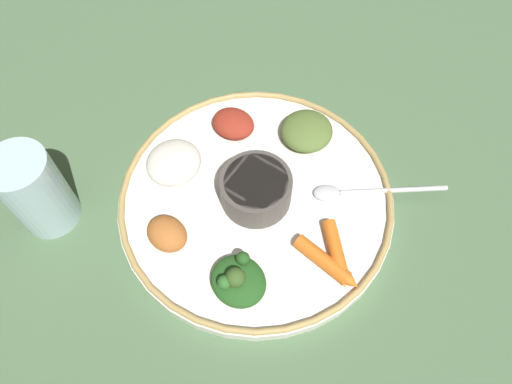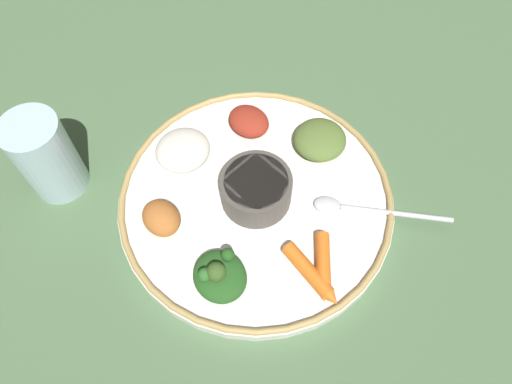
{
  "view_description": "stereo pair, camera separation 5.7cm",
  "coord_description": "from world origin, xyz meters",
  "px_view_note": "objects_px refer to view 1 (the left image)",
  "views": [
    {
      "loc": [
        0.17,
        0.25,
        0.55
      ],
      "look_at": [
        0.0,
        0.0,
        0.03
      ],
      "focal_mm": 33.75,
      "sensor_mm": 36.0,
      "label": 1
    },
    {
      "loc": [
        0.12,
        0.28,
        0.55
      ],
      "look_at": [
        0.0,
        0.0,
        0.03
      ],
      "focal_mm": 33.75,
      "sensor_mm": 36.0,
      "label": 2
    }
  ],
  "objects_px": {
    "center_bowl": "(256,189)",
    "carrot_outer": "(336,253)",
    "greens_pile": "(238,280)",
    "drinking_glass": "(38,195)",
    "carrot_near_spoon": "(326,263)",
    "spoon": "(359,192)"
  },
  "relations": [
    {
      "from": "greens_pile",
      "to": "carrot_near_spoon",
      "type": "height_order",
      "value": "greens_pile"
    },
    {
      "from": "drinking_glass",
      "to": "center_bowl",
      "type": "bearing_deg",
      "value": 149.69
    },
    {
      "from": "center_bowl",
      "to": "carrot_near_spoon",
      "type": "bearing_deg",
      "value": 98.46
    },
    {
      "from": "drinking_glass",
      "to": "carrot_near_spoon",
      "type": "bearing_deg",
      "value": 133.95
    },
    {
      "from": "center_bowl",
      "to": "drinking_glass",
      "type": "bearing_deg",
      "value": -30.31
    },
    {
      "from": "greens_pile",
      "to": "drinking_glass",
      "type": "height_order",
      "value": "drinking_glass"
    },
    {
      "from": "carrot_near_spoon",
      "to": "carrot_outer",
      "type": "bearing_deg",
      "value": -168.8
    },
    {
      "from": "carrot_outer",
      "to": "center_bowl",
      "type": "bearing_deg",
      "value": -73.24
    },
    {
      "from": "drinking_glass",
      "to": "spoon",
      "type": "bearing_deg",
      "value": 149.64
    },
    {
      "from": "spoon",
      "to": "drinking_glass",
      "type": "xyz_separation_m",
      "value": [
        0.34,
        -0.2,
        0.03
      ]
    },
    {
      "from": "carrot_outer",
      "to": "drinking_glass",
      "type": "height_order",
      "value": "drinking_glass"
    },
    {
      "from": "center_bowl",
      "to": "carrot_near_spoon",
      "type": "relative_size",
      "value": 1.0
    },
    {
      "from": "carrot_near_spoon",
      "to": "drinking_glass",
      "type": "xyz_separation_m",
      "value": [
        0.25,
        -0.25,
        0.02
      ]
    },
    {
      "from": "center_bowl",
      "to": "carrot_outer",
      "type": "relative_size",
      "value": 1.08
    },
    {
      "from": "carrot_outer",
      "to": "greens_pile",
      "type": "bearing_deg",
      "value": -16.25
    },
    {
      "from": "center_bowl",
      "to": "greens_pile",
      "type": "xyz_separation_m",
      "value": [
        0.08,
        0.08,
        -0.01
      ]
    },
    {
      "from": "spoon",
      "to": "carrot_outer",
      "type": "relative_size",
      "value": 1.89
    },
    {
      "from": "spoon",
      "to": "center_bowl",
      "type": "bearing_deg",
      "value": -30.46
    },
    {
      "from": "center_bowl",
      "to": "carrot_near_spoon",
      "type": "xyz_separation_m",
      "value": [
        -0.02,
        0.12,
        -0.01
      ]
    },
    {
      "from": "carrot_near_spoon",
      "to": "greens_pile",
      "type": "bearing_deg",
      "value": -20.73
    },
    {
      "from": "carrot_outer",
      "to": "drinking_glass",
      "type": "distance_m",
      "value": 0.36
    },
    {
      "from": "spoon",
      "to": "carrot_near_spoon",
      "type": "bearing_deg",
      "value": 29.79
    }
  ]
}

